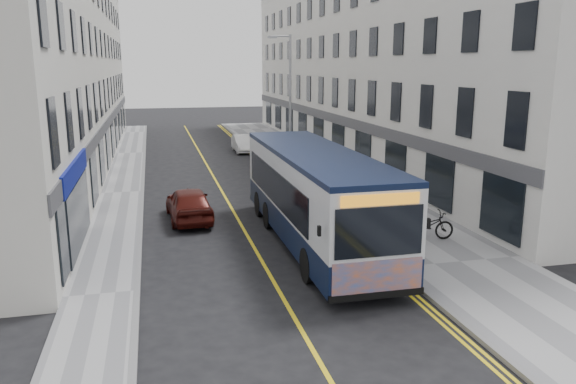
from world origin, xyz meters
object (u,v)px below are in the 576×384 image
pedestrian_near (298,158)px  car_maroon (189,204)px  city_bus (315,194)px  bicycle (427,226)px  streetlamp (289,101)px  pedestrian_far (323,154)px  car_white (243,144)px

pedestrian_near → car_maroon: bearing=-131.0°
city_bus → bicycle: city_bus is taller
streetlamp → bicycle: 13.53m
bicycle → car_maroon: (-8.24, 5.16, 0.06)m
pedestrian_far → car_maroon: size_ratio=0.46×
car_white → pedestrian_near: bearing=-81.5°
pedestrian_far → car_white: 9.66m
car_white → car_maroon: bearing=-106.1°
streetlamp → city_bus: size_ratio=0.68×
pedestrian_far → car_maroon: pedestrian_far is taller
bicycle → pedestrian_near: size_ratio=1.02×
bicycle → pedestrian_near: (-1.47, 13.04, 0.47)m
streetlamp → bicycle: (2.07, -12.84, -3.73)m
city_bus → car_white: city_bus is taller
pedestrian_near → car_white: pedestrian_near is taller
streetlamp → bicycle: bearing=-80.8°
car_white → car_maroon: car_maroon is taller
bicycle → car_maroon: bearing=63.8°
bicycle → pedestrian_near: pedestrian_near is taller
pedestrian_near → pedestrian_far: (1.94, 1.32, -0.03)m
streetlamp → bicycle: size_ratio=3.92×
streetlamp → car_maroon: size_ratio=1.90×
city_bus → car_maroon: size_ratio=2.81×
city_bus → pedestrian_near: city_bus is taller
city_bus → bicycle: size_ratio=5.80×
pedestrian_near → car_maroon: 10.40m
streetlamp → pedestrian_near: (0.61, 0.20, -3.26)m
city_bus → bicycle: bearing=-12.5°
city_bus → pedestrian_far: city_bus is taller
pedestrian_near → car_maroon: pedestrian_near is taller
pedestrian_near → car_white: size_ratio=0.53×
bicycle → car_maroon: 9.72m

